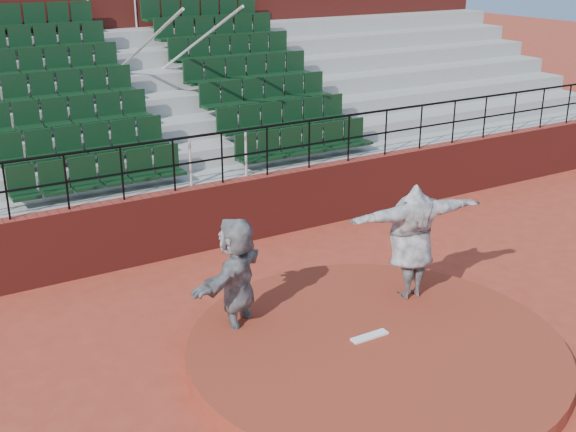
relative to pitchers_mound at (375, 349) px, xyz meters
name	(u,v)px	position (x,y,z in m)	size (l,w,h in m)	color
ground	(375,356)	(0.00, 0.00, -0.12)	(90.00, 90.00, 0.00)	#A13724
pitchers_mound	(375,349)	(0.00, 0.00, 0.00)	(5.50, 5.50, 0.25)	maroon
pitching_rubber	(370,336)	(0.00, 0.15, 0.14)	(0.60, 0.15, 0.03)	white
boundary_wall	(224,214)	(0.00, 5.00, 0.53)	(24.00, 0.30, 1.30)	maroon
wall_railing	(222,146)	(0.00, 5.00, 1.90)	(24.04, 0.05, 1.03)	black
seating_deck	(155,136)	(0.00, 8.65, 1.32)	(24.00, 5.97, 4.63)	#999A94
press_box_facade	(97,29)	(0.00, 12.60, 3.43)	(24.00, 3.00, 7.10)	maroon
pitcher	(412,241)	(1.38, 0.94, 1.08)	(2.36, 0.64, 1.92)	black
fielder	(236,279)	(-1.45, 1.57, 0.85)	(1.80, 0.57, 1.95)	black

